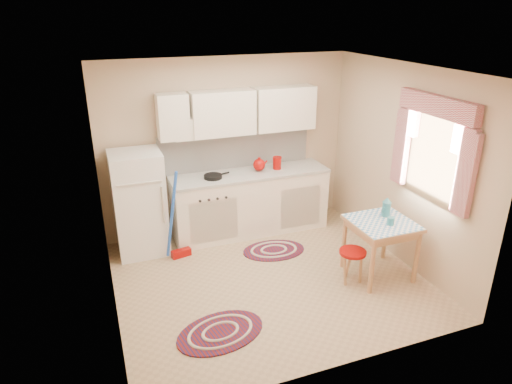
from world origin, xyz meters
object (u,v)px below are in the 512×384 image
at_px(table, 379,249).
at_px(stool, 351,266).
at_px(base_cabinets, 250,203).
at_px(fridge, 139,203).

distance_m(table, stool, 0.42).
bearing_deg(table, base_cabinets, 122.45).
bearing_deg(stool, fridge, 143.51).
bearing_deg(base_cabinets, fridge, -178.17).
bearing_deg(fridge, table, -31.79).
distance_m(fridge, stool, 2.84).
relative_size(fridge, table, 1.94).
xyz_separation_m(fridge, stool, (2.25, -1.66, -0.49)).
bearing_deg(base_cabinets, stool, -68.38).
height_order(base_cabinets, stool, base_cabinets).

